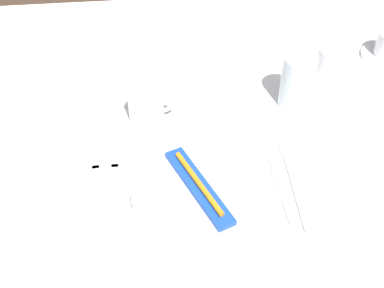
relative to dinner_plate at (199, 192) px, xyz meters
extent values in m
cube|color=white|center=(-0.02, 0.22, -0.03)|extent=(1.80, 1.10, 0.04)
cube|color=white|center=(-0.02, 0.77, -0.14)|extent=(1.80, 0.01, 0.18)
cylinder|color=white|center=(0.00, 0.00, 0.00)|extent=(0.25, 0.25, 0.02)
cube|color=blue|center=(0.00, 0.00, 0.02)|extent=(0.11, 0.21, 0.01)
cylinder|color=orange|center=(0.00, 0.00, 0.03)|extent=(0.07, 0.16, 0.01)
cube|color=beige|center=(-0.16, 0.01, -0.01)|extent=(0.01, 0.17, 0.00)
cube|color=beige|center=(-0.16, 0.11, -0.01)|extent=(0.02, 0.04, 0.00)
cube|color=beige|center=(-0.19, 0.01, -0.01)|extent=(0.02, 0.18, 0.00)
cube|color=beige|center=(-0.19, 0.11, -0.01)|extent=(0.02, 0.04, 0.00)
cube|color=beige|center=(0.16, 0.00, -0.01)|extent=(0.02, 0.17, 0.00)
ellipsoid|color=beige|center=(0.16, 0.09, -0.01)|extent=(0.03, 0.04, 0.01)
cube|color=beige|center=(0.19, -0.01, -0.01)|extent=(0.02, 0.20, 0.00)
ellipsoid|color=beige|center=(0.19, 0.10, -0.01)|extent=(0.03, 0.04, 0.01)
cylinder|color=white|center=(-0.09, 0.23, 0.00)|extent=(0.13, 0.13, 0.01)
cylinder|color=white|center=(-0.09, 0.23, 0.04)|extent=(0.08, 0.08, 0.07)
torus|color=white|center=(-0.05, 0.23, 0.04)|extent=(0.05, 0.01, 0.05)
cylinder|color=white|center=(0.36, 0.35, 0.00)|extent=(0.13, 0.13, 0.01)
cylinder|color=white|center=(0.36, 0.35, 0.03)|extent=(0.08, 0.08, 0.06)
torus|color=white|center=(0.40, 0.35, 0.04)|extent=(0.04, 0.01, 0.04)
cylinder|color=silver|center=(0.24, 0.25, 0.05)|extent=(0.07, 0.07, 0.12)
cylinder|color=#C68C1E|center=(0.24, 0.25, 0.03)|extent=(0.07, 0.07, 0.07)
camera|label=1|loc=(-0.08, -0.65, 0.74)|focal=49.23mm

